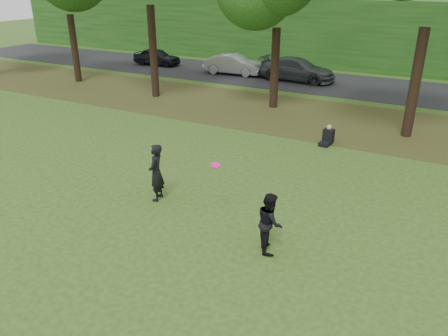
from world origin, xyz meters
The scene contains 9 objects.
ground centered at (0.00, 0.00, 0.00)m, with size 120.00×120.00×0.00m, color #274C17.
leaf_litter centered at (0.00, 13.00, 0.01)m, with size 60.00×7.00×0.01m, color #442F18.
street centered at (0.00, 21.00, 0.01)m, with size 70.00×7.00×0.02m, color black.
far_hedge centered at (0.00, 27.00, 2.50)m, with size 70.00×3.00×5.00m, color #174814.
player_left centered at (-2.15, 2.19, 0.92)m, with size 0.67×0.44×1.84m, color black.
player_right centered at (2.04, 1.27, 0.80)m, with size 0.78×0.61×1.61m, color black.
parked_cars centered at (-0.11, 20.42, 0.72)m, with size 34.23×3.10×1.49m.
frisbee centered at (0.03, 2.07, 1.66)m, with size 0.34×0.33×0.12m.
seated_person centered at (1.20, 9.62, 0.31)m, with size 0.50×0.78×0.83m.
Camera 1 is at (5.51, -7.67, 6.47)m, focal length 35.00 mm.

